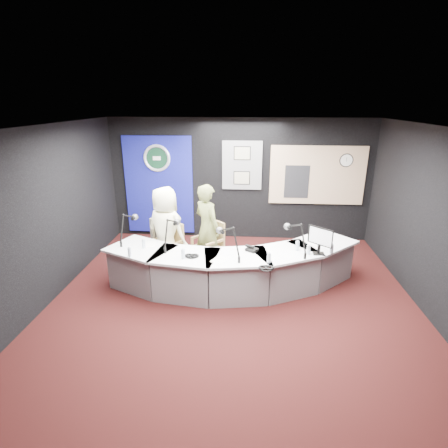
# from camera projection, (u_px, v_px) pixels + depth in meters

# --- Properties ---
(ground) EXTENTS (6.00, 6.00, 0.00)m
(ground) POSITION_uv_depth(u_px,v_px,m) (233.00, 304.00, 5.73)
(ground) COLOR black
(ground) RESTS_ON ground
(ceiling) EXTENTS (6.00, 6.00, 0.02)m
(ceiling) POSITION_uv_depth(u_px,v_px,m) (234.00, 127.00, 4.79)
(ceiling) COLOR silver
(ceiling) RESTS_ON ground
(wall_back) EXTENTS (6.00, 0.02, 2.80)m
(wall_back) POSITION_uv_depth(u_px,v_px,m) (240.00, 180.00, 8.08)
(wall_back) COLOR black
(wall_back) RESTS_ON ground
(wall_front) EXTENTS (6.00, 0.02, 2.80)m
(wall_front) POSITION_uv_depth(u_px,v_px,m) (212.00, 366.00, 2.44)
(wall_front) COLOR black
(wall_front) RESTS_ON ground
(wall_left) EXTENTS (0.02, 6.00, 2.80)m
(wall_left) POSITION_uv_depth(u_px,v_px,m) (42.00, 219.00, 5.47)
(wall_left) COLOR black
(wall_left) RESTS_ON ground
(wall_right) EXTENTS (0.02, 6.00, 2.80)m
(wall_right) POSITION_uv_depth(u_px,v_px,m) (440.00, 228.00, 5.05)
(wall_right) COLOR black
(wall_right) RESTS_ON ground
(broadcast_desk) EXTENTS (4.50, 1.90, 0.75)m
(broadcast_desk) POSITION_uv_depth(u_px,v_px,m) (231.00, 268.00, 6.12)
(broadcast_desk) COLOR silver
(broadcast_desk) RESTS_ON ground
(backdrop_panel) EXTENTS (1.60, 0.05, 2.30)m
(backdrop_panel) POSITION_uv_depth(u_px,v_px,m) (159.00, 186.00, 8.23)
(backdrop_panel) COLOR navy
(backdrop_panel) RESTS_ON wall_back
(agency_seal) EXTENTS (0.63, 0.07, 0.63)m
(agency_seal) POSITION_uv_depth(u_px,v_px,m) (157.00, 158.00, 7.98)
(agency_seal) COLOR silver
(agency_seal) RESTS_ON backdrop_panel
(seal_center) EXTENTS (0.48, 0.01, 0.48)m
(seal_center) POSITION_uv_depth(u_px,v_px,m) (157.00, 158.00, 7.98)
(seal_center) COLOR #0D311D
(seal_center) RESTS_ON backdrop_panel
(pinboard) EXTENTS (0.90, 0.04, 1.10)m
(pinboard) POSITION_uv_depth(u_px,v_px,m) (242.00, 166.00, 7.93)
(pinboard) COLOR slate
(pinboard) RESTS_ON wall_back
(framed_photo_upper) EXTENTS (0.34, 0.02, 0.27)m
(framed_photo_upper) POSITION_uv_depth(u_px,v_px,m) (242.00, 153.00, 7.81)
(framed_photo_upper) COLOR gray
(framed_photo_upper) RESTS_ON pinboard
(framed_photo_lower) EXTENTS (0.34, 0.02, 0.27)m
(framed_photo_lower) POSITION_uv_depth(u_px,v_px,m) (242.00, 178.00, 7.99)
(framed_photo_lower) COLOR gray
(framed_photo_lower) RESTS_ON pinboard
(booth_window_frame) EXTENTS (2.12, 0.06, 1.32)m
(booth_window_frame) POSITION_uv_depth(u_px,v_px,m) (317.00, 175.00, 7.88)
(booth_window_frame) COLOR tan
(booth_window_frame) RESTS_ON wall_back
(booth_glow) EXTENTS (2.00, 0.02, 1.20)m
(booth_glow) POSITION_uv_depth(u_px,v_px,m) (317.00, 175.00, 7.87)
(booth_glow) COLOR #FFDCA1
(booth_glow) RESTS_ON booth_window_frame
(equipment_rack) EXTENTS (0.55, 0.02, 0.75)m
(equipment_rack) POSITION_uv_depth(u_px,v_px,m) (297.00, 182.00, 7.93)
(equipment_rack) COLOR black
(equipment_rack) RESTS_ON booth_window_frame
(wall_clock) EXTENTS (0.28, 0.01, 0.28)m
(wall_clock) POSITION_uv_depth(u_px,v_px,m) (346.00, 160.00, 7.69)
(wall_clock) COLOR white
(wall_clock) RESTS_ON booth_window_frame
(armchair_left) EXTENTS (0.78, 0.78, 1.00)m
(armchair_left) POSITION_uv_depth(u_px,v_px,m) (167.00, 247.00, 6.66)
(armchair_left) COLOR #9D7C47
(armchair_left) RESTS_ON ground
(armchair_right) EXTENTS (0.82, 0.82, 1.04)m
(armchair_right) POSITION_uv_depth(u_px,v_px,m) (208.00, 244.00, 6.75)
(armchair_right) COLOR #9D7C47
(armchair_right) RESTS_ON ground
(draped_jacket) EXTENTS (0.46, 0.37, 0.70)m
(draped_jacket) POSITION_uv_depth(u_px,v_px,m) (161.00, 237.00, 6.82)
(draped_jacket) COLOR #696759
(draped_jacket) RESTS_ON armchair_left
(person_man) EXTENTS (0.97, 0.83, 1.68)m
(person_man) POSITION_uv_depth(u_px,v_px,m) (166.00, 231.00, 6.55)
(person_man) COLOR #FDF9CA
(person_man) RESTS_ON ground
(person_woman) EXTENTS (0.73, 0.73, 1.71)m
(person_woman) POSITION_uv_depth(u_px,v_px,m) (207.00, 228.00, 6.64)
(person_woman) COLOR olive
(person_woman) RESTS_ON ground
(computer_monitor) EXTENTS (0.36, 0.31, 0.31)m
(computer_monitor) POSITION_uv_depth(u_px,v_px,m) (320.00, 236.00, 5.66)
(computer_monitor) COLOR black
(computer_monitor) RESTS_ON broadcast_desk
(desk_phone) EXTENTS (0.23, 0.22, 0.05)m
(desk_phone) POSITION_uv_depth(u_px,v_px,m) (252.00, 250.00, 5.88)
(desk_phone) COLOR black
(desk_phone) RESTS_ON broadcast_desk
(headphones_near) EXTENTS (0.23, 0.23, 0.04)m
(headphones_near) POSITION_uv_depth(u_px,v_px,m) (266.00, 268.00, 5.26)
(headphones_near) COLOR black
(headphones_near) RESTS_ON broadcast_desk
(headphones_far) EXTENTS (0.21, 0.21, 0.04)m
(headphones_far) POSITION_uv_depth(u_px,v_px,m) (192.00, 256.00, 5.66)
(headphones_far) COLOR black
(headphones_far) RESTS_ON broadcast_desk
(paper_stack) EXTENTS (0.24, 0.31, 0.00)m
(paper_stack) POSITION_uv_depth(u_px,v_px,m) (150.00, 244.00, 6.15)
(paper_stack) COLOR white
(paper_stack) RESTS_ON broadcast_desk
(notepad) EXTENTS (0.30, 0.34, 0.00)m
(notepad) POSITION_uv_depth(u_px,v_px,m) (220.00, 260.00, 5.56)
(notepad) COLOR white
(notepad) RESTS_ON broadcast_desk
(boom_mic_a) EXTENTS (0.20, 0.74, 0.60)m
(boom_mic_a) POSITION_uv_depth(u_px,v_px,m) (128.00, 225.00, 6.25)
(boom_mic_a) COLOR black
(boom_mic_a) RESTS_ON broadcast_desk
(boom_mic_b) EXTENTS (0.21, 0.73, 0.60)m
(boom_mic_b) POSITION_uv_depth(u_px,v_px,m) (171.00, 230.00, 5.99)
(boom_mic_b) COLOR black
(boom_mic_b) RESTS_ON broadcast_desk
(boom_mic_c) EXTENTS (0.47, 0.63, 0.60)m
(boom_mic_c) POSITION_uv_depth(u_px,v_px,m) (229.00, 239.00, 5.61)
(boom_mic_c) COLOR black
(boom_mic_c) RESTS_ON broadcast_desk
(boom_mic_d) EXTENTS (0.37, 0.69, 0.60)m
(boom_mic_d) POSITION_uv_depth(u_px,v_px,m) (296.00, 235.00, 5.77)
(boom_mic_d) COLOR black
(boom_mic_d) RESTS_ON broadcast_desk
(water_bottles) EXTENTS (3.35, 0.57, 0.18)m
(water_bottles) POSITION_uv_depth(u_px,v_px,m) (232.00, 249.00, 5.72)
(water_bottles) COLOR silver
(water_bottles) RESTS_ON broadcast_desk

